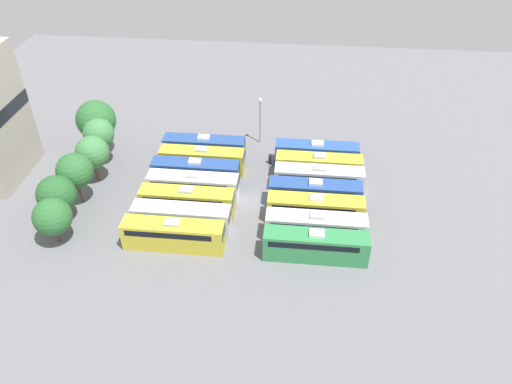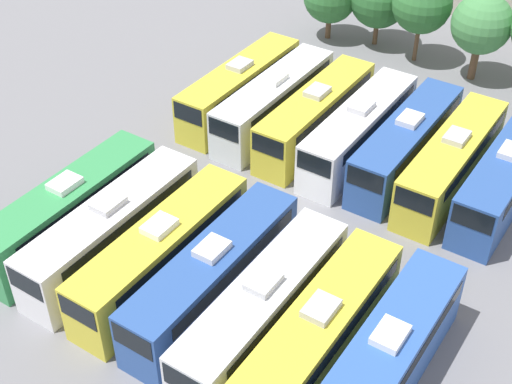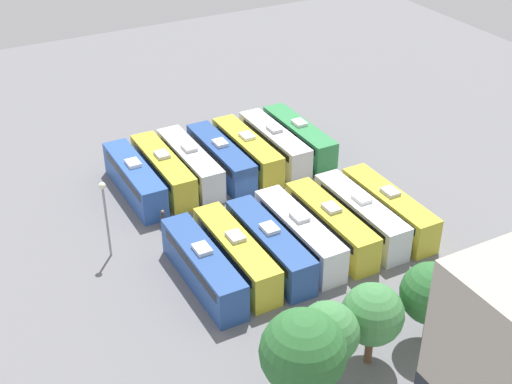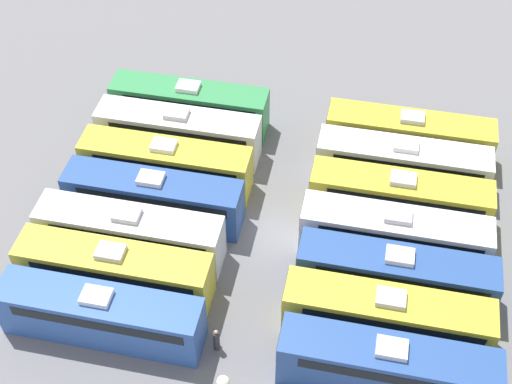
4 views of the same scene
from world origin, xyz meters
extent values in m
plane|color=slate|center=(0.00, 0.00, 0.00)|extent=(110.92, 110.92, 0.00)
cube|color=#338C4C|center=(-9.27, -7.81, 1.66)|extent=(2.46, 11.37, 3.33)
cube|color=black|center=(-9.27, -7.53, 2.61)|extent=(2.50, 9.66, 0.73)
cube|color=black|center=(-9.27, -13.49, 2.59)|extent=(2.16, 0.08, 1.16)
cube|color=white|center=(-9.27, -7.81, 3.50)|extent=(1.20, 1.60, 0.35)
cube|color=silver|center=(-6.25, -7.79, 1.66)|extent=(2.46, 11.37, 3.33)
cube|color=black|center=(-6.25, -7.51, 2.61)|extent=(2.50, 9.66, 0.73)
cube|color=black|center=(-6.25, -13.47, 2.59)|extent=(2.16, 0.08, 1.16)
cube|color=#B2B2B7|center=(-6.25, -7.79, 3.50)|extent=(1.20, 1.60, 0.35)
cube|color=gold|center=(-3.00, -7.72, 1.66)|extent=(2.46, 11.37, 3.33)
cube|color=black|center=(-3.00, -7.44, 2.61)|extent=(2.50, 9.66, 0.73)
cube|color=black|center=(-3.00, -13.40, 2.59)|extent=(2.16, 0.08, 1.16)
cube|color=white|center=(-3.00, -7.72, 3.50)|extent=(1.20, 1.60, 0.35)
cube|color=#284C93|center=(0.07, -7.63, 1.66)|extent=(2.46, 11.37, 3.33)
cube|color=black|center=(0.07, -7.35, 2.61)|extent=(2.50, 9.66, 0.73)
cube|color=black|center=(0.07, -13.30, 2.59)|extent=(2.16, 0.08, 1.16)
cube|color=silver|center=(0.07, -7.63, 3.50)|extent=(1.20, 1.60, 0.35)
cube|color=silver|center=(3.23, -8.11, 1.66)|extent=(2.46, 11.37, 3.33)
cube|color=black|center=(3.23, -7.83, 2.61)|extent=(2.50, 9.66, 0.73)
cube|color=black|center=(3.23, -13.79, 2.59)|extent=(2.16, 0.08, 1.16)
cube|color=#B2B2B7|center=(3.23, -8.11, 3.50)|extent=(1.20, 1.60, 0.35)
cube|color=gold|center=(6.11, -8.08, 1.66)|extent=(2.46, 11.37, 3.33)
cube|color=black|center=(6.11, -7.80, 2.61)|extent=(2.50, 9.66, 0.73)
cube|color=black|center=(6.11, -13.76, 2.59)|extent=(2.16, 0.08, 1.16)
cube|color=#B2B2B7|center=(6.11, -8.08, 3.50)|extent=(1.20, 1.60, 0.35)
cube|color=#2D56A8|center=(9.17, -7.79, 1.66)|extent=(2.46, 11.37, 3.33)
cube|color=black|center=(9.17, -7.50, 2.61)|extent=(2.50, 9.66, 0.73)
cube|color=black|center=(9.17, -13.46, 2.59)|extent=(2.16, 0.08, 1.16)
cube|color=white|center=(9.17, -7.79, 3.50)|extent=(1.20, 1.60, 0.35)
cube|color=gold|center=(-9.12, 7.97, 1.66)|extent=(2.46, 11.37, 3.33)
cube|color=black|center=(-9.12, 8.25, 2.61)|extent=(2.50, 9.66, 0.73)
cube|color=black|center=(-9.12, 2.30, 2.59)|extent=(2.16, 0.08, 1.16)
cube|color=#B2B2B7|center=(-9.12, 7.97, 3.50)|extent=(1.20, 1.60, 0.35)
cube|color=silver|center=(-6.22, 7.71, 1.66)|extent=(2.46, 11.37, 3.33)
cube|color=black|center=(-6.22, 7.99, 2.61)|extent=(2.50, 9.66, 0.73)
cube|color=black|center=(-6.22, 2.03, 2.59)|extent=(2.16, 0.08, 1.16)
cube|color=white|center=(-6.22, 7.71, 3.50)|extent=(1.20, 1.60, 0.35)
cube|color=gold|center=(-3.07, 7.72, 1.66)|extent=(2.46, 11.37, 3.33)
cube|color=black|center=(-3.07, 8.00, 2.61)|extent=(2.50, 9.66, 0.73)
cube|color=black|center=(-3.07, 2.05, 2.59)|extent=(2.16, 0.08, 1.16)
cube|color=#B2B2B7|center=(-3.07, 7.72, 3.50)|extent=(1.20, 1.60, 0.35)
cube|color=white|center=(0.06, 7.63, 1.66)|extent=(2.46, 11.37, 3.33)
cube|color=black|center=(0.06, 7.91, 2.61)|extent=(2.50, 9.66, 0.73)
cube|color=black|center=(0.06, 1.95, 2.59)|extent=(2.16, 0.08, 1.16)
cube|color=#B2B2B7|center=(0.06, 7.63, 3.50)|extent=(1.20, 1.60, 0.35)
cube|color=#284C93|center=(3.09, 7.92, 1.66)|extent=(2.46, 11.37, 3.33)
cube|color=black|center=(3.09, 8.20, 2.61)|extent=(2.50, 9.66, 0.73)
cube|color=black|center=(3.09, 2.25, 2.59)|extent=(2.16, 0.08, 1.16)
cube|color=silver|center=(3.09, 7.92, 3.50)|extent=(1.20, 1.60, 0.35)
cube|color=gold|center=(6.07, 7.64, 1.66)|extent=(2.46, 11.37, 3.33)
cube|color=black|center=(6.07, 7.93, 2.61)|extent=(2.50, 9.66, 0.73)
cube|color=black|center=(6.07, 1.97, 2.59)|extent=(2.16, 0.08, 1.16)
cube|color=#B2B2B7|center=(6.07, 7.64, 3.50)|extent=(1.20, 1.60, 0.35)
cube|color=#284C93|center=(9.15, 7.91, 1.66)|extent=(2.46, 11.37, 3.33)
cube|color=black|center=(9.15, 8.19, 2.61)|extent=(2.50, 9.66, 0.73)
cube|color=black|center=(9.15, 2.23, 2.59)|extent=(2.16, 0.08, 1.16)
cube|color=silver|center=(9.15, 7.91, 3.50)|extent=(1.20, 1.60, 0.35)
cylinder|color=#333338|center=(8.89, -1.35, 0.76)|extent=(0.36, 0.36, 1.52)
sphere|color=tan|center=(8.89, -1.35, 1.64)|extent=(0.24, 0.24, 0.24)
cylinder|color=gray|center=(14.48, 0.58, 3.36)|extent=(0.20, 0.20, 6.72)
sphere|color=#EAE5C6|center=(14.48, 0.58, 6.90)|extent=(0.60, 0.60, 0.60)
cylinder|color=brown|center=(-9.62, 21.32, 1.04)|extent=(0.44, 0.44, 2.08)
sphere|color=#2D6B33|center=(-9.62, 21.32, 3.58)|extent=(4.30, 4.30, 4.30)
cylinder|color=brown|center=(-5.92, 22.43, 1.10)|extent=(0.38, 0.38, 2.21)
sphere|color=#28602D|center=(-5.92, 22.43, 3.81)|extent=(4.56, 4.56, 4.56)
cylinder|color=brown|center=(-2.13, 21.59, 1.51)|extent=(0.33, 0.33, 3.03)
sphere|color=#2D6B33|center=(-2.13, 21.59, 4.59)|extent=(4.45, 4.45, 4.45)
cylinder|color=brown|center=(2.59, 21.20, 1.40)|extent=(0.56, 0.56, 2.81)
sphere|color=#428447|center=(2.59, 21.20, 4.33)|extent=(4.34, 4.34, 4.34)
cylinder|color=brown|center=(6.54, 21.72, 1.66)|extent=(0.38, 0.38, 3.33)
sphere|color=#428447|center=(6.54, 21.72, 4.79)|extent=(4.17, 4.17, 4.17)
cylinder|color=brown|center=(9.17, 22.93, 1.73)|extent=(0.43, 0.43, 3.46)
sphere|color=#2D6B33|center=(9.17, 22.93, 5.37)|extent=(5.46, 5.46, 5.46)
camera|label=1|loc=(-49.45, -5.46, 38.85)|focal=35.00mm
camera|label=2|loc=(15.27, -26.85, 25.78)|focal=50.00mm
camera|label=3|loc=(26.81, 49.74, 36.29)|focal=50.00mm
camera|label=4|loc=(29.17, 5.08, 34.83)|focal=50.00mm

